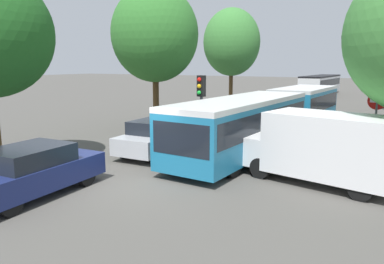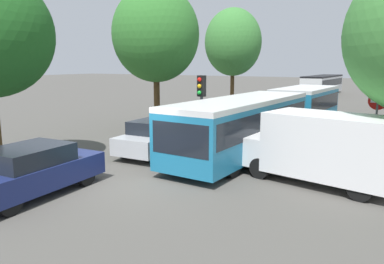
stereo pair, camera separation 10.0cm
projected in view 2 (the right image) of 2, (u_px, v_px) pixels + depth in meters
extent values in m
plane|color=#4F4C47|center=(128.00, 186.00, 12.03)|extent=(200.00, 200.00, 0.00)
cube|color=teal|center=(243.00, 127.00, 15.80)|extent=(3.04, 9.38, 2.00)
cube|color=black|center=(243.00, 118.00, 15.73)|extent=(3.03, 9.02, 0.88)
cube|color=silver|center=(243.00, 101.00, 15.60)|extent=(3.04, 9.38, 0.19)
cube|color=teal|center=(305.00, 107.00, 23.00)|extent=(2.86, 6.47, 2.00)
cube|color=black|center=(305.00, 101.00, 22.94)|extent=(2.86, 6.22, 0.88)
cube|color=silver|center=(306.00, 89.00, 22.80)|extent=(2.86, 6.47, 0.19)
cylinder|color=black|center=(284.00, 113.00, 20.00)|extent=(1.89, 1.08, 1.84)
cube|color=black|center=(180.00, 139.00, 11.98)|extent=(2.19, 0.23, 1.07)
cylinder|color=black|center=(232.00, 164.00, 12.94)|extent=(0.35, 0.99, 0.97)
cylinder|color=black|center=(183.00, 156.00, 14.07)|extent=(0.35, 0.99, 0.97)
cylinder|color=black|center=(289.00, 136.00, 17.81)|extent=(0.35, 0.99, 0.97)
cylinder|color=black|center=(249.00, 132.00, 18.94)|extent=(0.35, 0.99, 0.97)
cylinder|color=black|center=(321.00, 121.00, 22.58)|extent=(0.35, 0.99, 0.97)
cylinder|color=black|center=(288.00, 118.00, 23.71)|extent=(0.35, 0.99, 0.97)
cube|color=silver|center=(323.00, 85.00, 47.10)|extent=(3.04, 11.33, 1.95)
cube|color=black|center=(323.00, 82.00, 47.03)|extent=(3.03, 10.77, 0.82)
cube|color=black|center=(323.00, 76.00, 46.90)|extent=(3.04, 11.33, 0.20)
cylinder|color=black|center=(321.00, 89.00, 50.85)|extent=(0.34, 0.99, 0.98)
cylinder|color=black|center=(337.00, 89.00, 49.74)|extent=(0.34, 0.99, 0.98)
cylinder|color=black|center=(306.00, 92.00, 45.00)|extent=(0.34, 0.99, 0.98)
cylinder|color=black|center=(324.00, 93.00, 43.89)|extent=(0.34, 0.99, 0.98)
cube|color=navy|center=(33.00, 175.00, 11.19)|extent=(2.00, 4.40, 0.70)
cube|color=black|center=(28.00, 155.00, 10.98)|extent=(1.77, 2.33, 0.54)
cylinder|color=black|center=(52.00, 169.00, 12.80)|extent=(0.25, 0.67, 0.66)
cylinder|color=black|center=(86.00, 175.00, 12.09)|extent=(0.25, 0.67, 0.66)
cylinder|color=black|center=(9.00, 203.00, 9.68)|extent=(0.25, 0.67, 0.66)
cube|color=#B7BABF|center=(159.00, 140.00, 16.34)|extent=(2.01, 4.41, 0.70)
cube|color=black|center=(157.00, 126.00, 16.14)|extent=(1.78, 2.34, 0.54)
cylinder|color=black|center=(161.00, 139.00, 17.96)|extent=(0.25, 0.67, 0.66)
cylinder|color=black|center=(189.00, 142.00, 17.25)|extent=(0.25, 0.67, 0.66)
cylinder|color=black|center=(125.00, 151.00, 15.54)|extent=(0.25, 0.67, 0.66)
cylinder|color=black|center=(156.00, 155.00, 14.83)|extent=(0.25, 0.67, 0.66)
cube|color=black|center=(213.00, 123.00, 21.20)|extent=(1.91, 4.20, 0.67)
cube|color=black|center=(212.00, 113.00, 21.01)|extent=(1.69, 2.23, 0.51)
cylinder|color=black|center=(211.00, 123.00, 22.74)|extent=(0.24, 0.64, 0.63)
cylinder|color=black|center=(233.00, 125.00, 22.07)|extent=(0.24, 0.64, 0.63)
cylinder|color=black|center=(191.00, 130.00, 20.44)|extent=(0.24, 0.64, 0.63)
cylinder|color=black|center=(215.00, 132.00, 19.76)|extent=(0.24, 0.64, 0.63)
cube|color=#47474C|center=(251.00, 111.00, 26.24)|extent=(2.01, 4.42, 0.71)
cube|color=black|center=(251.00, 102.00, 26.04)|extent=(1.78, 2.34, 0.54)
cylinder|color=black|center=(247.00, 112.00, 27.86)|extent=(0.25, 0.67, 0.66)
cylinder|color=black|center=(267.00, 113.00, 27.16)|extent=(0.25, 0.67, 0.66)
cylinder|color=black|center=(233.00, 117.00, 25.44)|extent=(0.25, 0.67, 0.66)
cylinder|color=black|center=(255.00, 118.00, 24.73)|extent=(0.25, 0.67, 0.66)
cube|color=#284799|center=(279.00, 104.00, 30.98)|extent=(1.91, 4.21, 0.67)
cube|color=black|center=(279.00, 97.00, 30.79)|extent=(1.70, 2.23, 0.51)
cylinder|color=black|center=(274.00, 105.00, 32.53)|extent=(0.24, 0.64, 0.63)
cylinder|color=black|center=(291.00, 106.00, 31.85)|extent=(0.24, 0.64, 0.63)
cylinder|color=black|center=(265.00, 108.00, 30.21)|extent=(0.24, 0.64, 0.63)
cylinder|color=black|center=(283.00, 109.00, 29.54)|extent=(0.24, 0.64, 0.63)
cube|color=white|center=(292.00, 98.00, 35.77)|extent=(1.97, 4.35, 0.69)
cube|color=black|center=(292.00, 92.00, 35.57)|extent=(1.75, 2.30, 0.53)
cylinder|color=black|center=(287.00, 100.00, 37.37)|extent=(0.25, 0.66, 0.65)
cylinder|color=black|center=(303.00, 100.00, 36.67)|extent=(0.25, 0.66, 0.65)
cylinder|color=black|center=(280.00, 102.00, 34.98)|extent=(0.25, 0.66, 0.65)
cylinder|color=black|center=(297.00, 103.00, 34.28)|extent=(0.25, 0.66, 0.65)
cube|color=white|center=(332.00, 146.00, 11.93)|extent=(4.41, 2.76, 2.00)
cube|color=white|center=(263.00, 149.00, 13.63)|extent=(1.25, 2.04, 1.00)
cylinder|color=black|center=(260.00, 168.00, 12.84)|extent=(0.75, 0.38, 0.72)
cylinder|color=black|center=(283.00, 159.00, 14.08)|extent=(0.75, 0.38, 0.72)
cylinder|color=black|center=(360.00, 189.00, 10.71)|extent=(0.75, 0.38, 0.72)
cylinder|color=black|center=(377.00, 176.00, 11.95)|extent=(0.75, 0.38, 0.72)
cylinder|color=#56595E|center=(201.00, 115.00, 16.21)|extent=(0.12, 0.12, 3.40)
cube|color=black|center=(202.00, 86.00, 15.99)|extent=(0.36, 0.29, 0.90)
sphere|color=red|center=(199.00, 79.00, 15.82)|extent=(0.18, 0.18, 0.18)
sphere|color=#EAAD14|center=(199.00, 86.00, 15.87)|extent=(0.18, 0.18, 0.18)
sphere|color=green|center=(199.00, 93.00, 15.92)|extent=(0.18, 0.18, 0.18)
cylinder|color=#56595E|center=(375.00, 133.00, 14.69)|extent=(0.08, 0.08, 2.40)
cylinder|color=red|center=(378.00, 101.00, 14.46)|extent=(0.70, 0.03, 0.70)
cube|color=white|center=(378.00, 101.00, 14.45)|extent=(0.50, 0.04, 0.14)
cylinder|color=#51381E|center=(157.00, 100.00, 22.01)|extent=(0.36, 0.36, 3.50)
ellipsoid|color=#33752D|center=(156.00, 34.00, 21.33)|extent=(4.97, 4.97, 5.45)
ellipsoid|color=#33752D|center=(152.00, 49.00, 22.15)|extent=(2.98, 2.98, 3.00)
cylinder|color=#51381E|center=(232.00, 89.00, 31.34)|extent=(0.33, 0.33, 3.56)
ellipsoid|color=#3D7F38|center=(233.00, 42.00, 30.65)|extent=(4.65, 4.65, 5.48)
ellipsoid|color=#1E561E|center=(237.00, 52.00, 30.63)|extent=(2.79, 2.79, 3.02)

